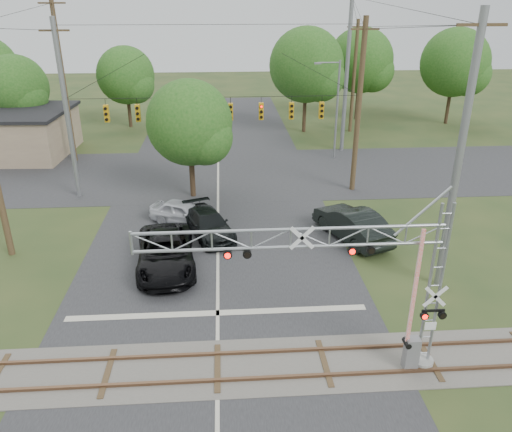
{
  "coord_description": "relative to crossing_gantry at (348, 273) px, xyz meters",
  "views": [
    {
      "loc": [
        0.43,
        -12.62,
        12.64
      ],
      "look_at": [
        1.8,
        7.5,
        3.69
      ],
      "focal_mm": 35.0,
      "sensor_mm": 36.0,
      "label": 1
    }
  ],
  "objects": [
    {
      "name": "pickup_black",
      "position": [
        -7.09,
        8.05,
        -3.26
      ],
      "size": [
        3.38,
        6.29,
        1.68
      ],
      "primitive_type": "imported",
      "rotation": [
        0.0,
        0.0,
        0.1
      ],
      "color": "black",
      "rests_on": "ground"
    },
    {
      "name": "railroad_track",
      "position": [
        -4.52,
        0.35,
        -4.06
      ],
      "size": [
        90.0,
        3.2,
        0.17
      ],
      "color": "#514D46",
      "rests_on": "ground"
    },
    {
      "name": "ground",
      "position": [
        -4.52,
        -1.65,
        -4.1
      ],
      "size": [
        160.0,
        160.0,
        0.0
      ],
      "primitive_type": "plane",
      "color": "#273B1B",
      "rests_on": "ground"
    },
    {
      "name": "sedan_silver",
      "position": [
        -6.57,
        13.43,
        -3.4
      ],
      "size": [
        4.42,
        3.25,
        1.4
      ],
      "primitive_type": "imported",
      "rotation": [
        0.0,
        0.0,
        1.13
      ],
      "color": "silver",
      "rests_on": "ground"
    },
    {
      "name": "road_cross",
      "position": [
        -4.52,
        22.35,
        -4.08
      ],
      "size": [
        90.0,
        12.0,
        0.02
      ],
      "primitive_type": "cube",
      "color": "#272729",
      "rests_on": "ground"
    },
    {
      "name": "crossing_gantry",
      "position": [
        0.0,
        0.0,
        0.0
      ],
      "size": [
        10.65,
        0.84,
        6.54
      ],
      "color": "gray",
      "rests_on": "ground"
    },
    {
      "name": "traffic_signal_span",
      "position": [
        -3.66,
        18.35,
        1.64
      ],
      "size": [
        19.34,
        0.36,
        11.5
      ],
      "color": "slate",
      "rests_on": "ground"
    },
    {
      "name": "treeline",
      "position": [
        -2.1,
        34.87,
        1.87
      ],
      "size": [
        53.15,
        28.53,
        10.08
      ],
      "color": "#362718",
      "rests_on": "ground"
    },
    {
      "name": "streetlight",
      "position": [
        5.14,
        25.92,
        0.36
      ],
      "size": [
        2.12,
        0.22,
        7.96
      ],
      "color": "slate",
      "rests_on": "ground"
    },
    {
      "name": "utility_poles",
      "position": [
        -2.36,
        20.79,
        2.14
      ],
      "size": [
        27.17,
        29.42,
        13.2
      ],
      "color": "#3F2D1D",
      "rests_on": "ground"
    },
    {
      "name": "car_dark",
      "position": [
        -5.03,
        11.65,
        -3.39
      ],
      "size": [
        3.56,
        5.26,
        1.42
      ],
      "primitive_type": "imported",
      "rotation": [
        0.0,
        0.0,
        0.36
      ],
      "color": "black",
      "rests_on": "ground"
    },
    {
      "name": "road_main",
      "position": [
        -4.52,
        8.35,
        -4.09
      ],
      "size": [
        14.0,
        90.0,
        0.02
      ],
      "primitive_type": "cube",
      "color": "#272729",
      "rests_on": "ground"
    },
    {
      "name": "suv_dark",
      "position": [
        3.03,
        10.69,
        -3.19
      ],
      "size": [
        3.78,
        5.81,
        1.81
      ],
      "primitive_type": "imported",
      "rotation": [
        0.0,
        0.0,
        3.51
      ],
      "color": "black",
      "rests_on": "ground"
    }
  ]
}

